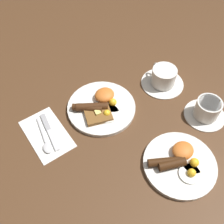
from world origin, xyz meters
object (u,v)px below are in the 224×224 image
(spoon, at_px, (46,144))
(breakfast_plate_near, at_px, (101,107))
(teacup_far, at_px, (207,110))
(knife, at_px, (49,129))
(breakfast_plate_far, at_px, (180,163))
(teacup_near, at_px, (163,78))

(spoon, bearing_deg, breakfast_plate_near, 105.76)
(teacup_far, distance_m, knife, 0.56)
(teacup_far, bearing_deg, breakfast_plate_near, -38.82)
(breakfast_plate_near, height_order, teacup_far, teacup_far)
(breakfast_plate_far, bearing_deg, breakfast_plate_near, -75.87)
(breakfast_plate_far, bearing_deg, teacup_far, -156.54)
(breakfast_plate_far, distance_m, teacup_near, 0.35)
(breakfast_plate_near, xyz_separation_m, teacup_near, (-0.27, 0.03, 0.02))
(breakfast_plate_near, bearing_deg, teacup_near, 173.76)
(teacup_near, distance_m, knife, 0.48)
(breakfast_plate_far, relative_size, teacup_near, 1.38)
(breakfast_plate_near, xyz_separation_m, spoon, (0.23, 0.02, -0.01))
(teacup_near, relative_size, knife, 1.02)
(breakfast_plate_near, height_order, spoon, breakfast_plate_near)
(spoon, bearing_deg, teacup_far, 77.90)
(breakfast_plate_far, relative_size, knife, 1.41)
(breakfast_plate_near, distance_m, knife, 0.20)
(teacup_near, bearing_deg, teacup_far, 96.41)
(teacup_far, xyz_separation_m, knife, (0.50, -0.26, -0.03))
(breakfast_plate_far, xyz_separation_m, teacup_near, (-0.19, -0.30, 0.02))
(breakfast_plate_far, bearing_deg, teacup_near, -122.21)
(teacup_near, bearing_deg, knife, -6.37)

